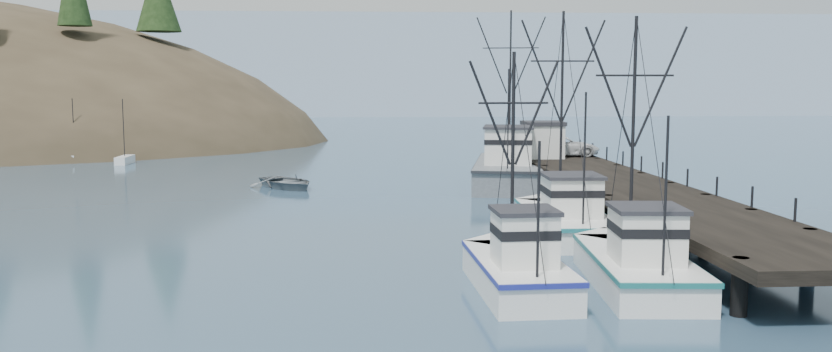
{
  "coord_description": "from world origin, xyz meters",
  "views": [
    {
      "loc": [
        -1.06,
        -29.8,
        7.84
      ],
      "look_at": [
        1.75,
        15.82,
        2.5
      ],
      "focal_mm": 35.0,
      "sensor_mm": 36.0,
      "label": 1
    }
  ],
  "objects": [
    {
      "name": "distant_ridge",
      "position": [
        10.0,
        170.0,
        0.0
      ],
      "size": [
        360.0,
        40.0,
        26.0
      ],
      "primitive_type": "cube",
      "color": "#9EB2C6",
      "rests_on": "ground"
    },
    {
      "name": "pier",
      "position": [
        14.0,
        16.0,
        1.69
      ],
      "size": [
        6.0,
        44.0,
        2.0
      ],
      "color": "black",
      "rests_on": "ground"
    },
    {
      "name": "trawler_near",
      "position": [
        9.31,
        0.37,
        0.82
      ],
      "size": [
        4.09,
        10.48,
        10.7
      ],
      "color": "white",
      "rests_on": "ground"
    },
    {
      "name": "pickup_truck",
      "position": [
        14.47,
        32.94,
        2.77
      ],
      "size": [
        5.66,
        2.81,
        1.54
      ],
      "primitive_type": "imported",
      "rotation": [
        0.0,
        0.0,
        1.53
      ],
      "color": "silver",
      "rests_on": "pier"
    },
    {
      "name": "motorboat",
      "position": [
        -6.95,
        30.12,
        0.0
      ],
      "size": [
        6.78,
        7.19,
        1.21
      ],
      "primitive_type": "imported",
      "rotation": [
        0.0,
        0.0,
        0.61
      ],
      "color": "slate",
      "rests_on": "ground"
    },
    {
      "name": "trawler_far",
      "position": [
        9.08,
        10.84,
        0.82
      ],
      "size": [
        4.0,
        11.54,
        11.79
      ],
      "color": "white",
      "rests_on": "ground"
    },
    {
      "name": "pier_shed",
      "position": [
        12.52,
        31.76,
        3.42
      ],
      "size": [
        3.0,
        3.2,
        2.8
      ],
      "color": "silver",
      "rests_on": "pier"
    },
    {
      "name": "moored_sailboats",
      "position": [
        -29.71,
        57.17,
        0.33
      ],
      "size": [
        21.33,
        18.95,
        6.35
      ],
      "color": "white",
      "rests_on": "ground"
    },
    {
      "name": "trawler_mid",
      "position": [
        4.56,
        -0.07,
        0.82
      ],
      "size": [
        3.36,
        9.07,
        9.3
      ],
      "color": "white",
      "rests_on": "ground"
    },
    {
      "name": "ground",
      "position": [
        0.0,
        0.0,
        0.0
      ],
      "size": [
        400.0,
        400.0,
        0.0
      ],
      "primitive_type": "plane",
      "color": "#2C4863",
      "rests_on": "ground"
    },
    {
      "name": "work_vessel",
      "position": [
        9.79,
        31.11,
        1.23
      ],
      "size": [
        7.47,
        16.49,
        13.62
      ],
      "color": "slate",
      "rests_on": "ground"
    },
    {
      "name": "distant_ridge_far",
      "position": [
        -40.0,
        185.0,
        0.0
      ],
      "size": [
        180.0,
        25.0,
        18.0
      ],
      "primitive_type": "cube",
      "color": "silver",
      "rests_on": "ground"
    }
  ]
}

